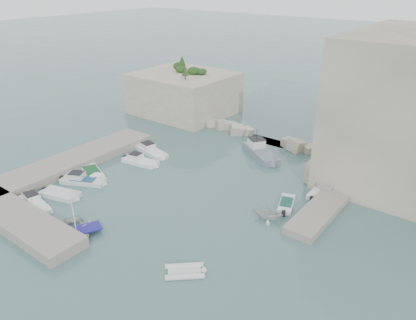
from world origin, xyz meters
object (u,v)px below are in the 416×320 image
Objects in this scene: tender_east_a at (268,218)px; motorboat_a at (151,153)px; motorboat_b at (141,164)px; rowboat at (77,235)px; tender_east_b at (286,207)px; tender_east_d at (320,190)px; motorboat_c at (92,174)px; work_boat at (260,156)px; tender_east_c at (319,194)px; motorboat_e at (61,196)px; motorboat_f at (36,207)px; inflatable_dinghy at (185,273)px; motorboat_d at (84,183)px.

motorboat_a is at bearing 56.36° from tender_east_a.
motorboat_b is 16.53m from rowboat.
tender_east_d is (1.34, 5.77, 0.00)m from tender_east_b.
tender_east_d is (24.25, 13.57, 0.00)m from motorboat_c.
work_boat is at bearing 22.97° from tender_east_b.
motorboat_c is 1.19× the size of tender_east_c.
motorboat_e is 29.18m from tender_east_c.
motorboat_f is 1.36× the size of tender_east_d.
motorboat_f is 24.79m from tender_east_a.
tender_east_a is 0.72× the size of tender_east_b.
work_boat is at bearing 46.17° from motorboat_a.
motorboat_a is 25.53m from inflatable_dinghy.
motorboat_c is 13.22m from rowboat.
tender_east_b is at bearing -13.88° from rowboat.
rowboat is 26.39m from tender_east_c.
motorboat_a is 1.29× the size of motorboat_e.
motorboat_a reaches higher than motorboat_e.
motorboat_b is at bearing -100.54° from work_boat.
rowboat is at bearing -65.93° from work_boat.
motorboat_b is at bearing 95.92° from motorboat_f.
rowboat reaches higher than tender_east_b.
motorboat_c is at bearing 91.96° from motorboat_e.
work_boat reaches higher than motorboat_f.
inflatable_dinghy is at bearing -26.84° from motorboat_a.
motorboat_e and tender_east_b have the same top height.
tender_east_a is at bearing -8.51° from motorboat_d.
work_boat reaches higher than inflatable_dinghy.
work_boat reaches higher than motorboat_d.
motorboat_e is 0.62× the size of work_boat.
motorboat_b is 14.53m from motorboat_f.
motorboat_f is (-1.03, -14.50, 0.00)m from motorboat_b.
motorboat_b is at bearing 75.75° from tender_east_b.
inflatable_dinghy is at bearing -54.80° from rowboat.
rowboat is (8.37, -7.04, 0.00)m from motorboat_d.
work_boat is at bearing 64.31° from inflatable_dinghy.
motorboat_e is 26.23m from work_boat.
tender_east_a is (1.35, 11.53, 0.00)m from inflatable_dinghy.
motorboat_c is at bearing -86.17° from motorboat_a.
tender_east_b is (21.34, 16.45, 0.00)m from motorboat_f.
tender_east_a reaches higher than rowboat.
work_boat is at bearing 73.79° from motorboat_c.
motorboat_a is at bearing 130.08° from tender_east_d.
motorboat_d is 23.91m from tender_east_b.
motorboat_e is (0.42, -14.81, 0.00)m from motorboat_a.
motorboat_f reaches higher than rowboat.
motorboat_a reaches higher than inflatable_dinghy.
work_boat is at bearing 47.26° from motorboat_e.
tender_east_d is (23.10, 15.70, 0.00)m from motorboat_d.
motorboat_b is at bearing -56.85° from motorboat_a.
tender_east_c is at bearing 49.04° from motorboat_c.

